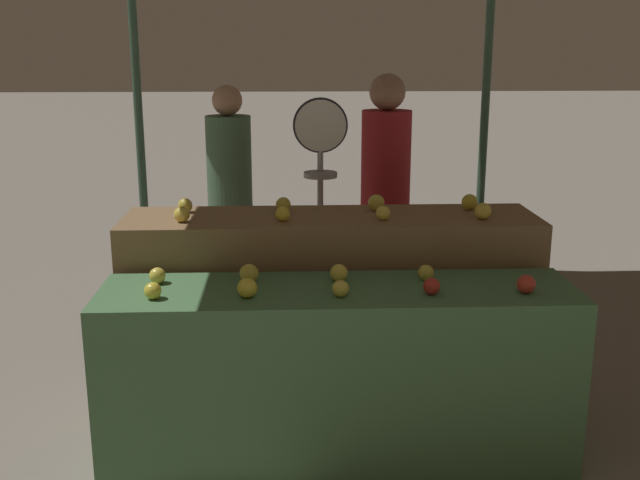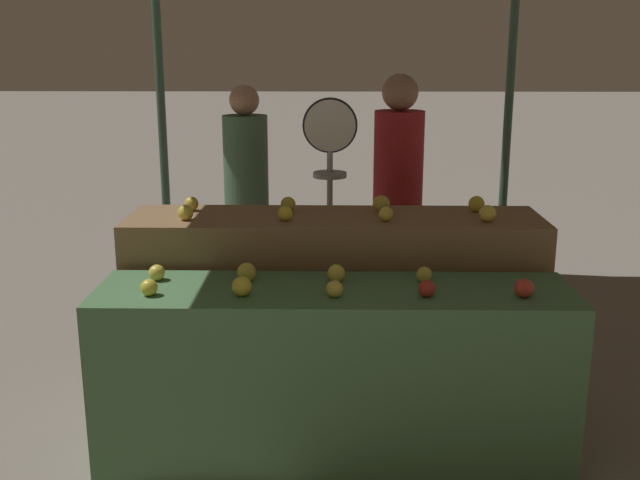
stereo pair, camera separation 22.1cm
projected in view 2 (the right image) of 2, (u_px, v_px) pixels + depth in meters
ground_plane at (334, 455)px, 3.59m from camera, size 60.00×60.00×0.00m
display_counter_front at (334, 375)px, 3.48m from camera, size 2.17×0.55×0.84m
display_counter_back at (334, 310)px, 4.04m from camera, size 2.17×0.55×1.04m
apple_front_0 at (149, 287)px, 3.28m from camera, size 0.08×0.08×0.08m
apple_front_1 at (242, 286)px, 3.27m from camera, size 0.09×0.09×0.09m
apple_front_2 at (334, 289)px, 3.26m from camera, size 0.08×0.08×0.08m
apple_front_3 at (427, 288)px, 3.26m from camera, size 0.08×0.08×0.08m
apple_front_4 at (524, 288)px, 3.25m from camera, size 0.08×0.08×0.08m
apple_front_5 at (157, 273)px, 3.49m from camera, size 0.08×0.08×0.08m
apple_front_6 at (247, 272)px, 3.47m from camera, size 0.09×0.09×0.09m
apple_front_7 at (336, 273)px, 3.47m from camera, size 0.08×0.08×0.08m
apple_front_8 at (424, 275)px, 3.46m from camera, size 0.07×0.07×0.07m
apple_back_0 at (186, 213)px, 3.80m from camera, size 0.08×0.08×0.08m
apple_back_1 at (285, 213)px, 3.79m from camera, size 0.08×0.08×0.08m
apple_back_2 at (386, 214)px, 3.79m from camera, size 0.07×0.07×0.07m
apple_back_3 at (488, 213)px, 3.77m from camera, size 0.09×0.09×0.09m
apple_back_4 at (191, 204)px, 4.02m from camera, size 0.08×0.08×0.08m
apple_back_5 at (288, 204)px, 4.00m from camera, size 0.08×0.08×0.08m
apple_back_6 at (381, 203)px, 4.00m from camera, size 0.09×0.09×0.09m
apple_back_7 at (477, 204)px, 4.00m from camera, size 0.09×0.09×0.09m
produce_scale at (330, 169)px, 4.44m from camera, size 0.32×0.20×1.62m
person_vendor_at_scale at (398, 188)px, 4.80m from camera, size 0.39×0.39×1.74m
person_customer_left at (246, 180)px, 5.46m from camera, size 0.34×0.34×1.64m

